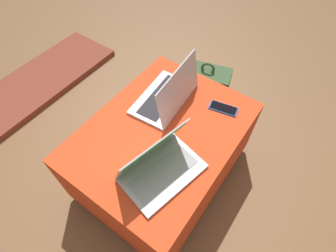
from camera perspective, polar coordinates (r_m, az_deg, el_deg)
The scene contains 7 objects.
ground_plane at distance 1.71m, azimuth -1.01°, elevation -10.03°, with size 14.00×14.00×0.00m, color brown.
ottoman at distance 1.51m, azimuth -1.14°, elevation -6.04°, with size 0.93×0.70×0.47m.
laptop_near at distance 1.16m, azimuth -1.98°, elevation -8.55°, with size 0.40×0.30×0.23m.
laptop_far at distance 1.40m, azimuth 0.10°, elevation 6.73°, with size 0.39×0.26×0.24m.
cell_phone at distance 1.43m, azimuth 11.94°, elevation 3.81°, with size 0.09×0.16×0.01m.
backpack at distance 1.86m, azimuth 7.86°, elevation 6.95°, with size 0.27×0.33×0.48m.
fireplace_hearth at distance 2.41m, azimuth -27.32°, elevation 7.77°, with size 1.40×0.50×0.04m.
Camera 1 is at (-0.61, -0.47, 1.53)m, focal length 28.00 mm.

